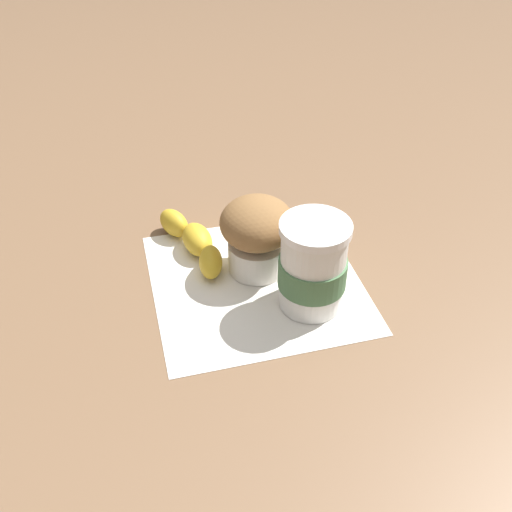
{
  "coord_description": "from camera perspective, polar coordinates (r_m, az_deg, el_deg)",
  "views": [
    {
      "loc": [
        -0.03,
        0.58,
        0.51
      ],
      "look_at": [
        0.0,
        0.0,
        0.04
      ],
      "focal_mm": 42.0,
      "sensor_mm": 36.0,
      "label": 1
    }
  ],
  "objects": [
    {
      "name": "ground_plane",
      "position": [
        0.77,
        -0.0,
        -2.55
      ],
      "size": [
        3.0,
        3.0,
        0.0
      ],
      "primitive_type": "plane",
      "color": "brown"
    },
    {
      "name": "paper_napkin",
      "position": [
        0.77,
        -0.0,
        -2.5
      ],
      "size": [
        0.33,
        0.33,
        0.0
      ],
      "primitive_type": "cube",
      "rotation": [
        0.0,
        0.0,
        0.3
      ],
      "color": "white",
      "rests_on": "ground_plane"
    },
    {
      "name": "coffee_cup",
      "position": [
        0.7,
        5.43,
        -1.03
      ],
      "size": [
        0.08,
        0.08,
        0.12
      ],
      "color": "white",
      "rests_on": "paper_napkin"
    },
    {
      "name": "muffin",
      "position": [
        0.75,
        0.32,
        2.23
      ],
      "size": [
        0.09,
        0.09,
        0.1
      ],
      "color": "white",
      "rests_on": "paper_napkin"
    },
    {
      "name": "banana",
      "position": [
        0.81,
        -5.92,
        1.46
      ],
      "size": [
        0.11,
        0.14,
        0.04
      ],
      "color": "gold",
      "rests_on": "paper_napkin"
    }
  ]
}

